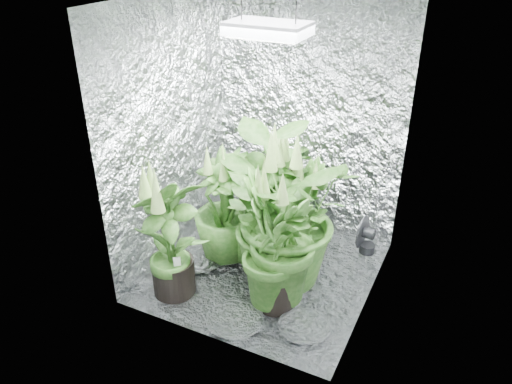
{
  "coord_description": "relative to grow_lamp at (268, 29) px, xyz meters",
  "views": [
    {
      "loc": [
        1.31,
        -2.85,
        2.39
      ],
      "look_at": [
        -0.08,
        0.0,
        0.68
      ],
      "focal_mm": 35.0,
      "sensor_mm": 36.0,
      "label": 1
    }
  ],
  "objects": [
    {
      "name": "plant_h",
      "position": [
        -0.38,
        0.04,
        -1.38
      ],
      "size": [
        0.65,
        0.65,
        0.97
      ],
      "rotation": [
        0.0,
        0.0,
        5.89
      ],
      "color": "black",
      "rests_on": "ground"
    },
    {
      "name": "plant_b",
      "position": [
        -0.07,
        0.31,
        -1.35
      ],
      "size": [
        0.7,
        0.7,
        1.03
      ],
      "rotation": [
        0.0,
        0.0,
        0.87
      ],
      "color": "black",
      "rests_on": "ground"
    },
    {
      "name": "plant_label",
      "position": [
        -0.43,
        -0.54,
        -1.53
      ],
      "size": [
        0.05,
        0.05,
        0.08
      ],
      "primitive_type": "cube",
      "rotation": [
        -0.21,
        0.0,
        0.68
      ],
      "color": "white",
      "rests_on": "plant_f"
    },
    {
      "name": "plant_a",
      "position": [
        -0.16,
        0.62,
        -1.39
      ],
      "size": [
        0.83,
        0.83,
        0.93
      ],
      "rotation": [
        0.0,
        0.0,
        0.12
      ],
      "color": "black",
      "rests_on": "ground"
    },
    {
      "name": "plant_c",
      "position": [
        0.14,
        0.39,
        -1.44
      ],
      "size": [
        0.48,
        0.48,
        0.85
      ],
      "rotation": [
        0.0,
        0.0,
        1.73
      ],
      "color": "black",
      "rests_on": "ground"
    },
    {
      "name": "plant_e",
      "position": [
        0.15,
        -0.08,
        -1.24
      ],
      "size": [
        1.15,
        1.15,
        1.22
      ],
      "rotation": [
        0.0,
        0.0,
        3.29
      ],
      "color": "black",
      "rests_on": "ground"
    },
    {
      "name": "plant_d",
      "position": [
        -0.17,
        0.11,
        -1.43
      ],
      "size": [
        0.61,
        0.61,
        0.86
      ],
      "rotation": [
        0.0,
        0.0,
        2.16
      ],
      "color": "black",
      "rests_on": "ground"
    },
    {
      "name": "walls",
      "position": [
        0.0,
        0.0,
        -0.83
      ],
      "size": [
        1.62,
        1.62,
        2.0
      ],
      "color": "silver",
      "rests_on": "ground"
    },
    {
      "name": "plant_g",
      "position": [
        0.23,
        -0.32,
        -1.31
      ],
      "size": [
        0.67,
        0.67,
        1.12
      ],
      "rotation": [
        0.0,
        0.0,
        4.49
      ],
      "color": "black",
      "rests_on": "ground"
    },
    {
      "name": "plant_f",
      "position": [
        -0.5,
        -0.51,
        -1.36
      ],
      "size": [
        0.69,
        0.69,
        1.04
      ],
      "rotation": [
        0.0,
        0.0,
        4.1
      ],
      "color": "black",
      "rests_on": "ground"
    },
    {
      "name": "circulation_fan",
      "position": [
        0.62,
        0.6,
        -1.69
      ],
      "size": [
        0.14,
        0.28,
        0.32
      ],
      "rotation": [
        0.0,
        0.0,
        -0.09
      ],
      "color": "black",
      "rests_on": "ground"
    },
    {
      "name": "ground",
      "position": [
        0.0,
        0.0,
        -1.83
      ],
      "size": [
        1.6,
        1.6,
        0.0
      ],
      "primitive_type": "plane",
      "color": "silver",
      "rests_on": "ground"
    },
    {
      "name": "grow_lamp",
      "position": [
        0.0,
        0.0,
        0.0
      ],
      "size": [
        0.5,
        0.3,
        0.22
      ],
      "color": "gray",
      "rests_on": "ceiling"
    }
  ]
}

